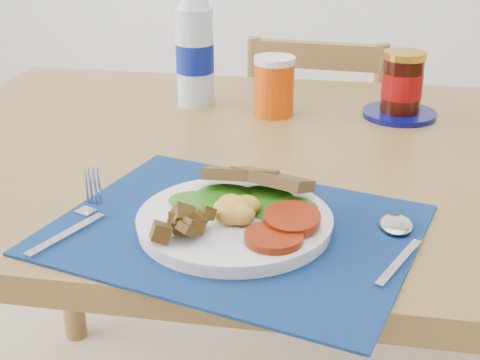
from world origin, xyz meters
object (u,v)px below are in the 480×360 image
(chair_far, at_px, (317,146))
(jam_on_saucer, at_px, (402,88))
(juice_glass, at_px, (274,88))
(water_bottle, at_px, (195,49))
(breakfast_plate, at_px, (230,217))

(chair_far, distance_m, jam_on_saucer, 0.54)
(juice_glass, bearing_deg, chair_far, 81.84)
(water_bottle, xyz_separation_m, juice_glass, (0.16, -0.04, -0.06))
(water_bottle, bearing_deg, juice_glass, -12.95)
(breakfast_plate, xyz_separation_m, water_bottle, (-0.17, 0.52, 0.09))
(breakfast_plate, relative_size, juice_glass, 2.32)
(chair_far, bearing_deg, breakfast_plate, 90.68)
(chair_far, relative_size, breakfast_plate, 4.01)
(water_bottle, height_order, juice_glass, water_bottle)
(chair_far, xyz_separation_m, jam_on_saucer, (0.18, -0.42, 0.29))
(chair_far, bearing_deg, water_bottle, 65.48)
(water_bottle, distance_m, juice_glass, 0.18)
(juice_glass, bearing_deg, water_bottle, 167.05)
(breakfast_plate, xyz_separation_m, juice_glass, (-0.01, 0.49, 0.03))
(chair_far, distance_m, water_bottle, 0.59)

